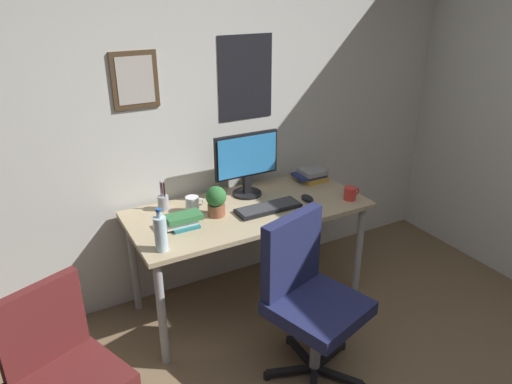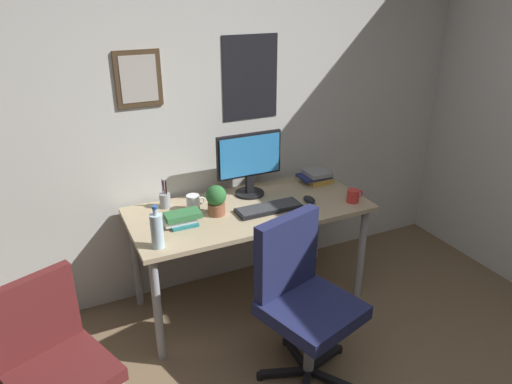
# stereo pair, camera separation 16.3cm
# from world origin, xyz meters

# --- Properties ---
(wall_back) EXTENTS (4.40, 0.10, 2.60)m
(wall_back) POSITION_xyz_m (-0.00, 2.15, 1.30)
(wall_back) COLOR silver
(wall_back) RESTS_ON ground_plane
(desk) EXTENTS (1.55, 0.70, 0.73)m
(desk) POSITION_xyz_m (0.24, 1.72, 0.65)
(desk) COLOR tan
(desk) RESTS_ON ground_plane
(office_chair) EXTENTS (0.58, 0.59, 0.95)m
(office_chair) POSITION_xyz_m (0.22, 1.00, 0.53)
(office_chair) COLOR #1E234C
(office_chair) RESTS_ON ground_plane
(side_chair) EXTENTS (0.55, 0.55, 0.88)m
(side_chair) POSITION_xyz_m (-1.04, 1.10, 0.50)
(side_chair) COLOR #591E1E
(side_chair) RESTS_ON ground_plane
(monitor) EXTENTS (0.46, 0.20, 0.43)m
(monitor) POSITION_xyz_m (0.32, 1.91, 0.97)
(monitor) COLOR black
(monitor) RESTS_ON desk
(keyboard) EXTENTS (0.43, 0.15, 0.03)m
(keyboard) POSITION_xyz_m (0.33, 1.63, 0.74)
(keyboard) COLOR black
(keyboard) RESTS_ON desk
(computer_mouse) EXTENTS (0.06, 0.11, 0.04)m
(computer_mouse) POSITION_xyz_m (0.63, 1.63, 0.75)
(computer_mouse) COLOR black
(computer_mouse) RESTS_ON desk
(water_bottle) EXTENTS (0.07, 0.07, 0.25)m
(water_bottle) POSITION_xyz_m (-0.43, 1.47, 0.84)
(water_bottle) COLOR silver
(water_bottle) RESTS_ON desk
(coffee_mug_near) EXTENTS (0.12, 0.09, 0.10)m
(coffee_mug_near) POSITION_xyz_m (-0.10, 1.84, 0.78)
(coffee_mug_near) COLOR white
(coffee_mug_near) RESTS_ON desk
(coffee_mug_far) EXTENTS (0.12, 0.08, 0.09)m
(coffee_mug_far) POSITION_xyz_m (0.90, 1.50, 0.77)
(coffee_mug_far) COLOR red
(coffee_mug_far) RESTS_ON desk
(potted_plant) EXTENTS (0.13, 0.13, 0.19)m
(potted_plant) POSITION_xyz_m (0.01, 1.72, 0.84)
(potted_plant) COLOR brown
(potted_plant) RESTS_ON desk
(pen_cup) EXTENTS (0.07, 0.07, 0.20)m
(pen_cup) POSITION_xyz_m (-0.26, 1.96, 0.79)
(pen_cup) COLOR #9EA0A5
(pen_cup) RESTS_ON desk
(book_stack_left) EXTENTS (0.22, 0.18, 0.09)m
(book_stack_left) POSITION_xyz_m (0.86, 1.91, 0.77)
(book_stack_left) COLOR gold
(book_stack_left) RESTS_ON desk
(book_stack_right) EXTENTS (0.23, 0.13, 0.08)m
(book_stack_right) POSITION_xyz_m (-0.23, 1.67, 0.77)
(book_stack_right) COLOR #26727A
(book_stack_right) RESTS_ON desk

